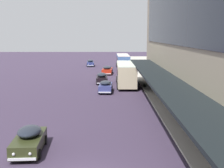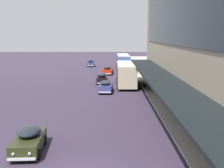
% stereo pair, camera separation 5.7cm
% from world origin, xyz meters
% --- Properties ---
extents(transit_bus_kerbside_front, '(2.88, 10.14, 3.33)m').
position_xyz_m(transit_bus_kerbside_front, '(3.81, 29.86, 1.91)').
color(transit_bus_kerbside_front, tan).
rests_on(transit_bus_kerbside_front, ground).
extents(transit_bus_kerbside_rear, '(2.89, 10.15, 3.07)m').
position_xyz_m(transit_bus_kerbside_rear, '(4.36, 53.44, 1.77)').
color(transit_bus_kerbside_rear, '#405F96').
rests_on(transit_bus_kerbside_rear, ground).
extents(sedan_second_near, '(2.15, 5.10, 1.58)m').
position_xyz_m(sedan_second_near, '(0.94, 43.63, 0.78)').
color(sedan_second_near, '#AC2413').
rests_on(sedan_second_near, ground).
extents(sedan_trailing_mid, '(1.90, 4.47, 1.55)m').
position_xyz_m(sedan_trailing_mid, '(0.86, 24.73, 0.77)').
color(sedan_trailing_mid, navy).
rests_on(sedan_trailing_mid, ground).
extents(sedan_far_back, '(1.93, 4.87, 1.67)m').
position_xyz_m(sedan_far_back, '(0.19, 32.33, 0.82)').
color(sedan_far_back, black).
rests_on(sedan_far_back, ground).
extents(sedan_trailing_near, '(1.93, 4.90, 1.57)m').
position_xyz_m(sedan_trailing_near, '(-3.20, 58.74, 0.78)').
color(sedan_trailing_near, navy).
rests_on(sedan_trailing_near, ground).
extents(sedan_oncoming_front, '(2.03, 4.51, 1.61)m').
position_xyz_m(sedan_oncoming_front, '(-3.80, 3.81, 0.79)').
color(sedan_oncoming_front, '#2C3218').
rests_on(sedan_oncoming_front, ground).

